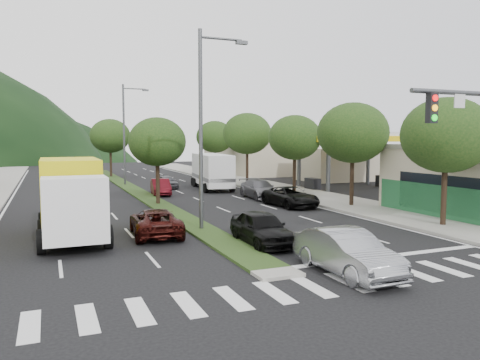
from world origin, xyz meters
name	(u,v)px	position (x,y,z in m)	size (l,w,h in m)	color
ground	(271,272)	(0.00, 0.00, 0.00)	(160.00, 160.00, 0.00)	black
sidewalk_right	(273,187)	(12.50, 25.00, 0.07)	(5.00, 90.00, 0.15)	gray
median	(134,190)	(0.00, 28.00, 0.06)	(1.60, 56.00, 0.12)	#213814
crosswalk	(300,288)	(0.00, -2.00, 0.01)	(19.00, 2.20, 0.01)	silver
gas_canopy	(350,139)	(19.00, 22.00, 4.65)	(12.20, 8.20, 5.25)	silver
bldg_right_far	(257,154)	(19.50, 44.00, 2.60)	(10.00, 16.00, 5.20)	beige
tree_r_a	(446,135)	(12.00, 4.00, 4.82)	(4.60, 4.60, 6.63)	black
tree_r_b	(353,133)	(12.00, 12.00, 5.04)	(4.80, 4.80, 6.94)	black
tree_r_c	(295,138)	(12.00, 20.00, 4.75)	(4.40, 4.40, 6.48)	black
tree_r_d	(247,134)	(12.00, 30.00, 5.18)	(5.00, 5.00, 7.17)	black
tree_r_e	(215,137)	(12.00, 40.00, 4.89)	(4.60, 4.60, 6.71)	black
tree_med_near	(157,142)	(0.00, 18.00, 4.43)	(4.00, 4.00, 6.02)	black
tree_med_far	(110,136)	(0.00, 44.00, 5.01)	(4.80, 4.80, 6.94)	black
streetlight_near	(205,120)	(0.21, 8.00, 5.58)	(2.60, 0.25, 10.00)	#47494C
streetlight_mid	(126,129)	(0.21, 33.00, 5.58)	(2.60, 0.25, 10.00)	#47494C
sedan_silver	(347,252)	(2.27, -1.21, 0.76)	(1.62, 4.64, 1.53)	#929499
suv_maroon	(155,222)	(-2.42, 7.61, 0.66)	(2.18, 4.72, 1.31)	#330E0B
car_queue_a	(262,228)	(1.50, 4.00, 0.74)	(1.74, 4.33, 1.47)	black
car_queue_b	(260,189)	(8.23, 18.78, 0.72)	(2.00, 4.93, 1.43)	#56555B
car_queue_c	(161,187)	(1.50, 23.78, 0.67)	(1.41, 4.06, 1.34)	#500D14
car_queue_d	(290,197)	(8.25, 13.78, 0.68)	(2.25, 4.88, 1.36)	black
car_queue_e	(167,182)	(3.20, 28.78, 0.62)	(1.47, 3.65, 1.24)	#48494D
box_truck	(71,201)	(-6.14, 8.58, 1.74)	(2.96, 7.48, 3.68)	white
motorhome	(212,170)	(7.00, 26.67, 1.72)	(3.54, 8.64, 3.22)	silver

